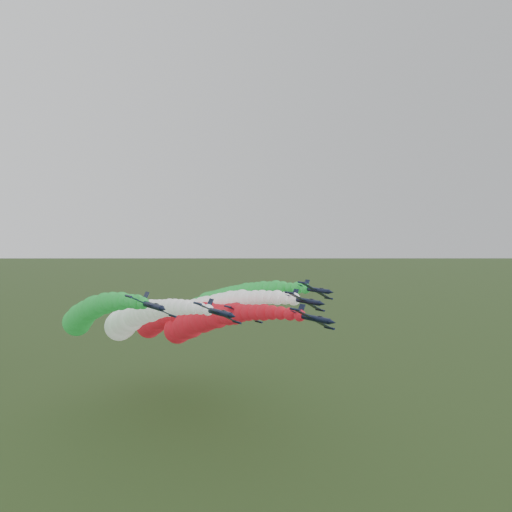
# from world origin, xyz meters

# --- Properties ---
(ground) EXTENTS (3000.00, 3000.00, 0.00)m
(ground) POSITION_xyz_m (0.00, 0.00, 0.00)
(ground) COLOR #364C21
(ground) RESTS_ON ground
(jet_lead) EXTENTS (14.38, 76.02, 19.91)m
(jet_lead) POSITION_xyz_m (3.87, 44.88, 28.44)
(jet_lead) COLOR black
(jet_lead) RESTS_ON ground
(jet_inner_left) EXTENTS (14.61, 76.25, 20.14)m
(jet_inner_left) POSITION_xyz_m (-9.81, 57.47, 28.98)
(jet_inner_left) COLOR black
(jet_inner_left) RESTS_ON ground
(jet_inner_right) EXTENTS (14.14, 75.78, 19.67)m
(jet_inner_right) POSITION_xyz_m (10.86, 54.87, 29.93)
(jet_inner_right) COLOR black
(jet_inner_right) RESTS_ON ground
(jet_outer_left) EXTENTS (14.33, 75.97, 19.86)m
(jet_outer_left) POSITION_xyz_m (-21.03, 61.41, 30.99)
(jet_outer_left) COLOR black
(jet_outer_left) RESTS_ON ground
(jet_outer_right) EXTENTS (14.45, 76.09, 19.98)m
(jet_outer_right) POSITION_xyz_m (21.99, 63.30, 30.77)
(jet_outer_right) COLOR black
(jet_outer_right) RESTS_ON ground
(jet_trail) EXTENTS (14.62, 76.26, 20.15)m
(jet_trail) POSITION_xyz_m (6.25, 71.69, 25.31)
(jet_trail) COLOR black
(jet_trail) RESTS_ON ground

